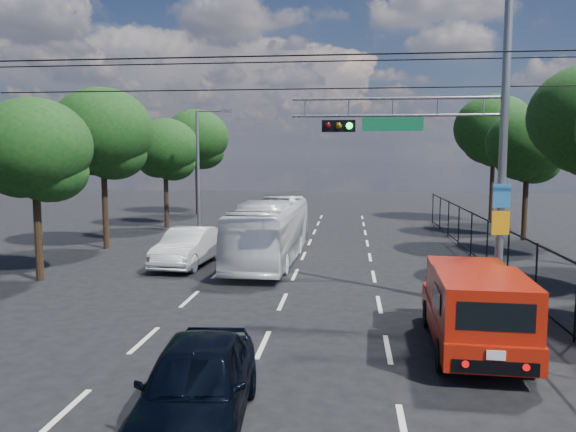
# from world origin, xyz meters

# --- Properties ---
(ground) EXTENTS (120.00, 120.00, 0.00)m
(ground) POSITION_xyz_m (0.00, 0.00, 0.00)
(ground) COLOR black
(ground) RESTS_ON ground
(lane_markings) EXTENTS (6.12, 38.00, 0.01)m
(lane_markings) POSITION_xyz_m (-0.00, 14.00, 0.01)
(lane_markings) COLOR beige
(lane_markings) RESTS_ON ground
(signal_mast) EXTENTS (6.43, 0.39, 9.50)m
(signal_mast) POSITION_xyz_m (5.28, 7.99, 5.24)
(signal_mast) COLOR slate
(signal_mast) RESTS_ON ground
(streetlight_left) EXTENTS (2.09, 0.22, 7.08)m
(streetlight_left) POSITION_xyz_m (-6.33, 22.00, 3.94)
(streetlight_left) COLOR slate
(streetlight_left) RESTS_ON ground
(utility_wires) EXTENTS (22.00, 5.04, 0.74)m
(utility_wires) POSITION_xyz_m (0.00, 8.83, 7.23)
(utility_wires) COLOR black
(utility_wires) RESTS_ON ground
(fence_right) EXTENTS (0.06, 34.03, 2.00)m
(fence_right) POSITION_xyz_m (7.60, 12.17, 1.03)
(fence_right) COLOR black
(fence_right) RESTS_ON ground
(tree_right_d) EXTENTS (4.32, 4.32, 7.02)m
(tree_right_d) POSITION_xyz_m (11.42, 22.02, 4.85)
(tree_right_d) COLOR black
(tree_right_d) RESTS_ON ground
(tree_right_e) EXTENTS (5.28, 5.28, 8.58)m
(tree_right_e) POSITION_xyz_m (11.62, 30.02, 5.94)
(tree_right_e) COLOR black
(tree_right_e) RESTS_ON ground
(tree_left_b) EXTENTS (4.08, 4.08, 6.63)m
(tree_left_b) POSITION_xyz_m (-9.18, 10.02, 4.58)
(tree_left_b) COLOR black
(tree_left_b) RESTS_ON ground
(tree_left_c) EXTENTS (4.80, 4.80, 7.80)m
(tree_left_c) POSITION_xyz_m (-9.78, 17.02, 5.40)
(tree_left_c) COLOR black
(tree_left_c) RESTS_ON ground
(tree_left_d) EXTENTS (4.20, 4.20, 6.83)m
(tree_left_d) POSITION_xyz_m (-9.38, 25.02, 4.72)
(tree_left_d) COLOR black
(tree_left_d) RESTS_ON ground
(tree_left_e) EXTENTS (4.92, 4.92, 7.99)m
(tree_left_e) POSITION_xyz_m (-9.58, 33.02, 5.53)
(tree_left_e) COLOR black
(tree_left_e) RESTS_ON ground
(red_pickup) EXTENTS (2.17, 5.42, 1.99)m
(red_pickup) POSITION_xyz_m (5.00, 4.18, 1.06)
(red_pickup) COLOR black
(red_pickup) RESTS_ON ground
(navy_hatchback) EXTENTS (2.14, 4.58, 1.52)m
(navy_hatchback) POSITION_xyz_m (-0.47, -0.25, 0.76)
(navy_hatchback) COLOR black
(navy_hatchback) RESTS_ON ground
(white_bus) EXTENTS (2.50, 9.56, 2.64)m
(white_bus) POSITION_xyz_m (-1.31, 14.52, 1.32)
(white_bus) COLOR white
(white_bus) RESTS_ON ground
(white_van) EXTENTS (2.00, 4.82, 1.55)m
(white_van) POSITION_xyz_m (-4.60, 13.33, 0.78)
(white_van) COLOR silver
(white_van) RESTS_ON ground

